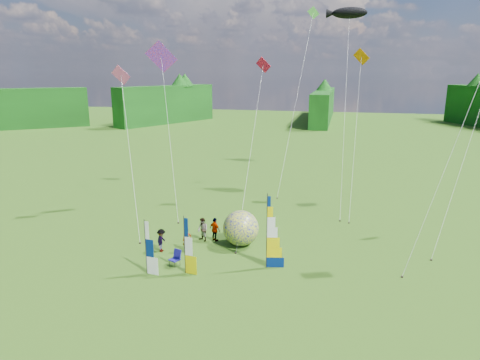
% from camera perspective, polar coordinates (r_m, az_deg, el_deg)
% --- Properties ---
extents(ground, '(220.00, 220.00, 0.00)m').
position_cam_1_polar(ground, '(24.40, 0.09, -15.10)').
color(ground, '#3E571C').
rests_on(ground, ground).
extents(treeline_ring, '(210.00, 210.00, 8.00)m').
position_cam_1_polar(treeline_ring, '(22.69, 0.09, -6.28)').
color(treeline_ring, '#135812').
rests_on(treeline_ring, ground).
extents(feather_banner_main, '(1.26, 0.36, 4.67)m').
position_cam_1_polar(feather_banner_main, '(26.56, 3.59, -7.00)').
color(feather_banner_main, '#041C5A').
rests_on(feather_banner_main, ground).
extents(side_banner_left, '(0.99, 0.25, 3.56)m').
position_cam_1_polar(side_banner_left, '(26.22, -7.39, -8.69)').
color(side_banner_left, '#D7C200').
rests_on(side_banner_left, ground).
extents(side_banner_far, '(1.00, 0.22, 3.38)m').
position_cam_1_polar(side_banner_far, '(26.59, -12.46, -8.80)').
color(side_banner_far, white).
rests_on(side_banner_far, ground).
extents(bol_inflatable, '(3.30, 3.30, 2.52)m').
position_cam_1_polar(bol_inflatable, '(30.21, 0.12, -6.44)').
color(bol_inflatable, '#05097A').
rests_on(bol_inflatable, ground).
extents(spectator_a, '(0.72, 0.64, 1.66)m').
position_cam_1_polar(spectator_a, '(29.52, -7.08, -7.96)').
color(spectator_a, '#66594C').
rests_on(spectator_a, ground).
extents(spectator_b, '(0.93, 0.81, 1.73)m').
position_cam_1_polar(spectator_b, '(31.15, -4.99, -6.61)').
color(spectator_b, '#66594C').
rests_on(spectator_b, ground).
extents(spectator_c, '(0.43, 1.06, 1.61)m').
position_cam_1_polar(spectator_c, '(29.81, -10.43, -7.93)').
color(spectator_c, '#66594C').
rests_on(spectator_c, ground).
extents(spectator_d, '(1.09, 0.89, 1.75)m').
position_cam_1_polar(spectator_d, '(31.07, -3.36, -6.62)').
color(spectator_d, '#66594C').
rests_on(spectator_d, ground).
extents(camp_chair, '(0.82, 0.82, 1.09)m').
position_cam_1_polar(camp_chair, '(27.61, -8.71, -10.31)').
color(camp_chair, navy).
rests_on(camp_chair, ground).
extents(kite_whale, '(4.42, 16.94, 19.43)m').
position_cam_1_polar(kite_whale, '(40.81, 13.93, 10.78)').
color(kite_whale, black).
rests_on(kite_whale, ground).
extents(kite_rainbow_delta, '(10.73, 11.84, 15.42)m').
position_cam_1_polar(kite_rainbow_delta, '(36.23, -9.45, 7.40)').
color(kite_rainbow_delta, red).
rests_on(kite_rainbow_delta, ground).
extents(kite_parafoil, '(10.11, 9.76, 17.83)m').
position_cam_1_polar(kite_parafoil, '(28.30, 27.16, 6.55)').
color(kite_parafoil, red).
rests_on(kite_parafoil, ground).
extents(small_kite_red, '(5.30, 9.99, 13.73)m').
position_cam_1_polar(small_kite_red, '(37.07, 1.70, 6.43)').
color(small_kite_red, red).
rests_on(small_kite_red, ground).
extents(small_kite_orange, '(7.17, 11.57, 14.55)m').
position_cam_1_polar(small_kite_orange, '(38.42, 15.21, 6.83)').
color(small_kite_orange, orange).
rests_on(small_kite_orange, ground).
extents(small_kite_yellow, '(9.53, 11.50, 13.78)m').
position_cam_1_polar(small_kite_yellow, '(33.05, 27.92, 3.81)').
color(small_kite_yellow, '#F5F110').
rests_on(small_kite_yellow, ground).
extents(small_kite_pink, '(7.38, 9.95, 13.04)m').
position_cam_1_polar(small_kite_pink, '(33.97, -14.55, 4.64)').
color(small_kite_pink, '#E64F8B').
rests_on(small_kite_pink, ground).
extents(small_kite_green, '(8.30, 13.30, 19.15)m').
position_cam_1_polar(small_kite_green, '(44.82, 7.54, 11.18)').
color(small_kite_green, '#50BE41').
rests_on(small_kite_green, ground).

